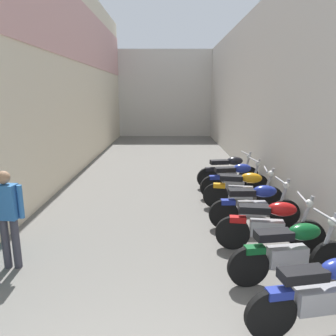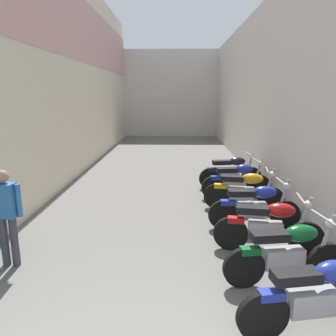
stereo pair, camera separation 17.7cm
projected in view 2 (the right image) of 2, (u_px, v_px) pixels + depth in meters
The scene contains 12 objects.
ground_plane at pixel (163, 188), 9.40m from camera, with size 35.22×35.22×0.00m, color #66635E.
building_left at pixel (72, 72), 10.63m from camera, with size 0.45×19.22×6.69m.
building_right at pixel (259, 94), 10.67m from camera, with size 0.45×19.22×5.32m.
building_far_end at pixel (171, 94), 21.08m from camera, with size 8.79×2.00×5.31m, color beige.
motorcycle_nearest at pixel (318, 295), 3.59m from camera, with size 1.84×0.58×1.04m.
motorcycle_second at pixel (288, 252), 4.56m from camera, with size 1.84×0.58×1.04m.
motorcycle_third at pixel (269, 225), 5.49m from camera, with size 1.84×0.58×1.04m.
motorcycle_fourth at pixel (255, 205), 6.46m from camera, with size 1.85×0.58×1.04m.
motorcycle_fifth at pixel (244, 190), 7.50m from camera, with size 1.84×0.58×1.04m.
motorcycle_sixth at pixel (237, 179), 8.39m from camera, with size 1.85×0.58×1.04m.
motorcycle_seventh at pixel (231, 171), 9.31m from camera, with size 1.84×0.58×1.04m.
pedestrian_mid_alley at pixel (6, 211), 4.98m from camera, with size 0.52×0.24×1.57m.
Camera 2 is at (0.37, -1.42, 2.69)m, focal length 34.53 mm.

